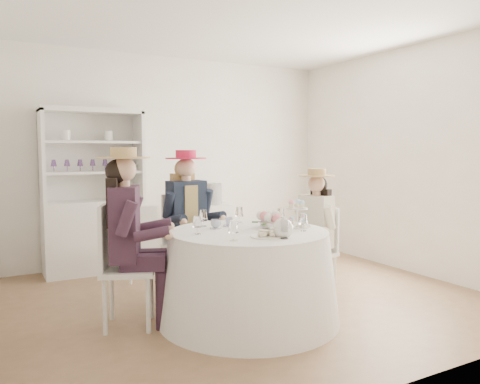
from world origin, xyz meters
TOP-DOWN VIEW (x-y plane):
  - ground at (0.00, 0.00)m, footprint 4.50×4.50m
  - ceiling at (0.00, 0.00)m, footprint 4.50×4.50m
  - wall_back at (0.00, 2.00)m, footprint 4.50×0.00m
  - wall_front at (0.00, -2.00)m, footprint 4.50×0.00m
  - wall_right at (2.25, 0.00)m, footprint 0.00×4.50m
  - tea_table at (-0.27, -0.54)m, footprint 1.56×1.56m
  - hutch at (-1.10, 1.76)m, footprint 1.17×0.47m
  - side_table at (0.46, 1.75)m, footprint 0.54×0.54m
  - hatbox at (0.46, 1.75)m, footprint 0.31×0.31m
  - guest_left at (-1.21, -0.21)m, footprint 0.62×0.56m
  - guest_mid at (-0.42, 0.45)m, footprint 0.54×0.56m
  - guest_right at (0.69, -0.22)m, footprint 0.51×0.48m
  - spare_chair at (-0.73, 1.08)m, footprint 0.35×0.35m
  - teacup_a at (-0.47, -0.32)m, footprint 0.10×0.10m
  - teacup_b at (-0.31, -0.25)m, footprint 0.08×0.08m
  - teacup_c at (-0.02, -0.40)m, footprint 0.09×0.09m
  - flower_bowl at (-0.05, -0.55)m, footprint 0.21×0.21m
  - flower_arrangement at (-0.06, -0.54)m, footprint 0.21×0.21m
  - table_teapot at (-0.19, -0.95)m, footprint 0.23×0.16m
  - sandwich_plate at (-0.30, -0.88)m, footprint 0.25×0.25m
  - cupcake_stand at (0.20, -0.59)m, footprint 0.25×0.25m
  - stemware_set at (-0.27, -0.54)m, footprint 0.97×0.97m

SIDE VIEW (x-z plane):
  - ground at x=0.00m, z-range 0.00..0.00m
  - side_table at x=0.46m, z-range 0.00..0.74m
  - tea_table at x=-0.27m, z-range 0.00..0.78m
  - spare_chair at x=-0.73m, z-range 0.03..0.89m
  - hutch at x=-1.10m, z-range -0.28..1.68m
  - guest_right at x=0.69m, z-range 0.08..1.36m
  - sandwich_plate at x=-0.30m, z-range 0.77..0.82m
  - flower_bowl at x=-0.05m, z-range 0.78..0.83m
  - teacup_c at x=-0.02m, z-range 0.78..0.84m
  - teacup_a at x=-0.47m, z-range 0.78..0.85m
  - teacup_b at x=-0.31m, z-range 0.78..0.85m
  - guest_mid at x=-0.42m, z-range 0.10..1.56m
  - guest_left at x=-1.21m, z-range 0.09..1.58m
  - table_teapot at x=-0.19m, z-range 0.77..0.94m
  - stemware_set at x=-0.27m, z-range 0.78..0.93m
  - cupcake_stand at x=0.20m, z-range 0.75..0.99m
  - hatbox at x=0.46m, z-range 0.74..1.02m
  - flower_arrangement at x=-0.06m, z-range 0.84..0.92m
  - wall_back at x=0.00m, z-range -0.90..3.60m
  - wall_front at x=0.00m, z-range -0.90..3.60m
  - wall_right at x=2.25m, z-range -0.90..3.60m
  - ceiling at x=0.00m, z-range 2.70..2.70m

